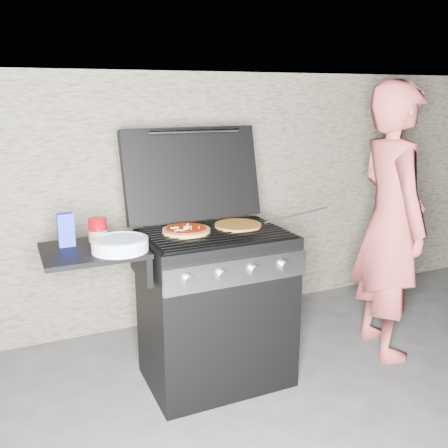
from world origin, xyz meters
name	(u,v)px	position (x,y,z in m)	size (l,w,h in m)	color
ground	(216,378)	(0.00, 0.00, 0.00)	(50.00, 50.00, 0.00)	#3C3C3C
stone_wall	(160,198)	(0.00, 1.05, 0.90)	(8.00, 0.35, 1.80)	gray
gas_grill	(175,315)	(-0.25, 0.00, 0.46)	(1.34, 0.79, 0.91)	black
pizza_topped	(186,230)	(-0.15, 0.06, 0.93)	(0.26, 0.26, 0.03)	#D28140
pizza_plain	(238,225)	(0.16, 0.05, 0.92)	(0.27, 0.27, 0.01)	#CE8834
sauce_jar	(98,232)	(-0.63, 0.04, 0.97)	(0.09, 0.09, 0.14)	#740007
blue_carton	(66,230)	(-0.78, 0.09, 0.99)	(0.08, 0.05, 0.17)	#1D2CB5
plate_stack	(120,245)	(-0.56, -0.10, 0.93)	(0.28, 0.28, 0.06)	white
person	(391,223)	(1.15, -0.11, 0.87)	(0.63, 0.41, 1.73)	#B64A48
tongs	(296,215)	(0.52, 0.00, 0.95)	(0.01, 0.01, 0.41)	black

